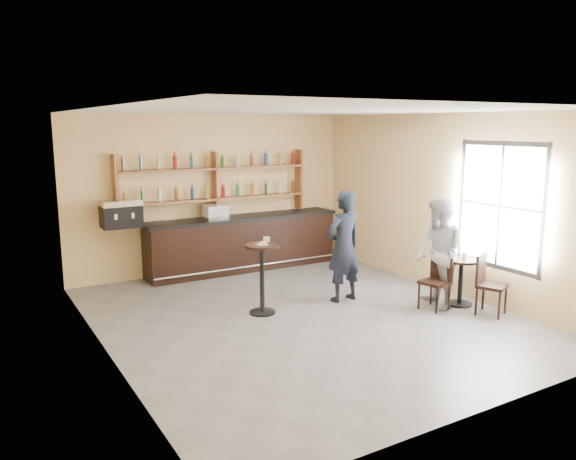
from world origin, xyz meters
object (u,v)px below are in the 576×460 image
espresso_machine (121,214)px  patron_second (439,254)px  chair_west (435,282)px  cafe_table (460,282)px  man_main (344,246)px  pastry_case (215,212)px  bar_counter (243,243)px  chair_south (492,285)px  pedestal_table (262,279)px

espresso_machine → patron_second: (4.15, -3.88, -0.47)m
chair_west → patron_second: size_ratio=0.51×
cafe_table → patron_second: bearing=166.7°
patron_second → man_main: bearing=-119.1°
pastry_case → man_main: (1.15, -2.78, -0.31)m
bar_counter → chair_south: size_ratio=4.32×
pastry_case → chair_south: bearing=-49.8°
espresso_machine → pedestal_table: espresso_machine is taller
chair_south → patron_second: bearing=101.0°
pedestal_table → man_main: man_main is taller
man_main → patron_second: 1.57m
pedestal_table → chair_west: size_ratio=1.21×
espresso_machine → cafe_table: bearing=-40.3°
man_main → cafe_table: size_ratio=2.38×
chair_west → patron_second: patron_second is taller
pastry_case → cafe_table: (2.71, -3.98, -0.87)m
chair_south → man_main: bearing=108.2°
pastry_case → chair_south: pastry_case is taller
espresso_machine → cafe_table: (4.58, -3.98, -0.98)m
man_main → patron_second: size_ratio=1.04×
bar_counter → pastry_case: (-0.60, 0.00, 0.70)m
chair_south → pedestal_table: bearing=125.0°
chair_west → pastry_case: bearing=-162.3°
espresso_machine → chair_west: (4.03, -3.93, -0.91)m
patron_second → chair_west: bearing=-50.6°
chair_south → patron_second: size_ratio=0.53×
cafe_table → chair_west: chair_west is taller
pedestal_table → cafe_table: (3.07, -1.31, -0.17)m
chair_west → pedestal_table: bearing=-127.6°
pastry_case → cafe_table: pastry_case is taller
pastry_case → patron_second: patron_second is taller
pedestal_table → chair_south: size_ratio=1.17×
pedestal_table → man_main: 1.57m
pedestal_table → cafe_table: pedestal_table is taller
pastry_case → chair_south: 5.40m
bar_counter → chair_west: (1.55, -3.93, -0.10)m
chair_south → espresso_machine: bearing=111.8°
man_main → chair_south: man_main is taller
pastry_case → pedestal_table: bearing=-88.6°
bar_counter → chair_south: bar_counter is taller
man_main → chair_south: bearing=126.2°
patron_second → cafe_table: bearing=92.0°
espresso_machine → chair_west: bearing=-43.6°
bar_counter → man_main: bearing=-78.8°
bar_counter → man_main: size_ratio=2.18×
chair_west → chair_south: chair_south is taller
man_main → chair_south: size_ratio=1.98×
espresso_machine → patron_second: 5.70m
espresso_machine → pedestal_table: 3.17m
chair_west → chair_south: 0.88m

